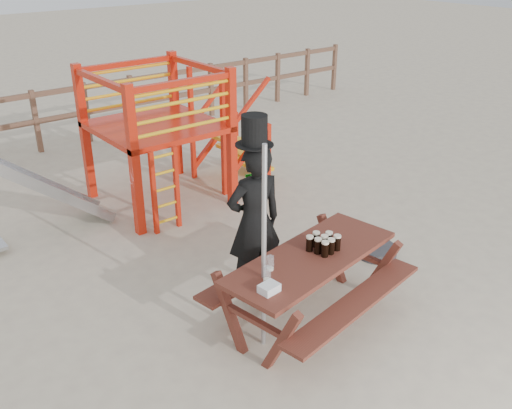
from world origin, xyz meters
TOP-DOWN VIEW (x-y plane):
  - ground at (0.00, 0.00)m, footprint 60.00×60.00m
  - back_fence at (0.00, 7.00)m, footprint 15.09×0.09m
  - playground_fort at (0.12, 3.58)m, footprint 4.71×1.84m
  - picnic_table at (-0.13, -0.11)m, footprint 2.23×1.71m
  - man_with_hat at (-0.26, 0.67)m, footprint 0.72×0.55m
  - metal_pole at (-0.78, -0.12)m, footprint 0.05×0.05m
  - parasol_base at (1.50, 0.34)m, footprint 0.52×0.52m
  - paper_bag at (-0.90, -0.35)m, footprint 0.19×0.16m
  - stout_pints at (0.03, -0.12)m, footprint 0.31×0.28m
  - empty_glasses at (-0.72, -0.12)m, footprint 0.23×0.21m

SIDE VIEW (x-z plane):
  - ground at x=0.00m, z-range 0.00..0.00m
  - parasol_base at x=1.50m, z-range -0.05..0.17m
  - picnic_table at x=-0.13m, z-range 0.10..0.89m
  - back_fence at x=0.00m, z-range 0.14..1.34m
  - paper_bag at x=-0.90m, z-range 0.79..0.87m
  - empty_glasses at x=-0.72m, z-range 0.78..0.93m
  - stout_pints at x=0.03m, z-range 0.79..0.96m
  - man_with_hat at x=-0.26m, z-range -0.11..2.01m
  - metal_pole at x=-0.78m, z-range 0.00..2.14m
  - playground_fort at x=0.12m, z-range 0.02..2.12m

